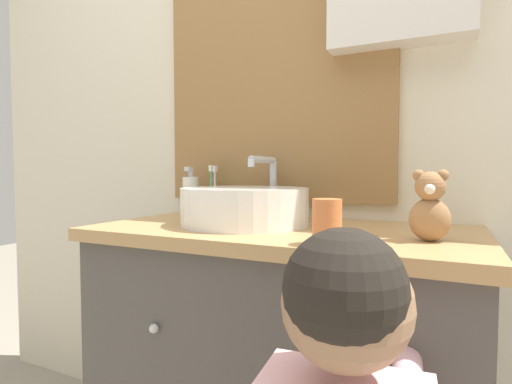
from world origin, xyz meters
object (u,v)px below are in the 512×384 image
at_px(toothbrush_holder, 213,200).
at_px(soap_dispenser, 191,195).
at_px(sink_basin, 245,205).
at_px(teddy_bear, 430,208).
at_px(drinking_cup, 327,222).

distance_m(toothbrush_holder, soap_dispenser, 0.09).
relative_size(sink_basin, soap_dispenser, 2.42).
xyz_separation_m(soap_dispenser, teddy_bear, (0.82, -0.25, 0.00)).
distance_m(sink_basin, teddy_bear, 0.51).
bearing_deg(drinking_cup, teddy_bear, 36.54).
height_order(sink_basin, soap_dispenser, sink_basin).
height_order(toothbrush_holder, drinking_cup, toothbrush_holder).
bearing_deg(teddy_bear, soap_dispenser, 162.78).
relative_size(toothbrush_holder, teddy_bear, 1.12).
distance_m(sink_basin, drinking_cup, 0.38).
relative_size(toothbrush_holder, soap_dispenser, 1.03).
distance_m(sink_basin, soap_dispenser, 0.37).
distance_m(soap_dispenser, teddy_bear, 0.86).
relative_size(toothbrush_holder, drinking_cup, 1.82).
bearing_deg(toothbrush_holder, soap_dispenser, -167.80).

